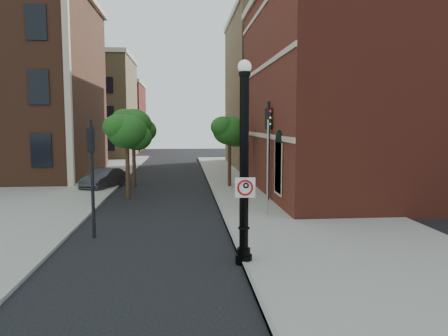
{
  "coord_description": "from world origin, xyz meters",
  "views": [
    {
      "loc": [
        0.3,
        -12.0,
        4.25
      ],
      "look_at": [
        1.6,
        2.0,
        2.79
      ],
      "focal_mm": 35.0,
      "sensor_mm": 36.0,
      "label": 1
    }
  ],
  "objects": [
    {
      "name": "street_tree_c",
      "position": [
        3.32,
        16.26,
        3.68
      ],
      "size": [
        2.59,
        2.34,
        4.67
      ],
      "color": "#372116",
      "rests_on": "ground"
    },
    {
      "name": "brick_wall_building",
      "position": [
        16.0,
        14.0,
        6.26
      ],
      "size": [
        22.3,
        16.3,
        12.5
      ],
      "color": "maroon",
      "rests_on": "ground"
    },
    {
      "name": "traffic_signal_left",
      "position": [
        -3.04,
        4.2,
        2.93
      ],
      "size": [
        0.3,
        0.37,
        4.35
      ],
      "rotation": [
        0.0,
        0.0,
        0.13
      ],
      "color": "black",
      "rests_on": "ground"
    },
    {
      "name": "utility_pole",
      "position": [
        4.06,
        7.24,
        2.19
      ],
      "size": [
        0.09,
        0.09,
        4.39
      ],
      "primitive_type": "cylinder",
      "color": "#999999",
      "rests_on": "ground"
    },
    {
      "name": "no_parking_sign",
      "position": [
        2.1,
        0.58,
        2.36
      ],
      "size": [
        0.6,
        0.09,
        0.6
      ],
      "rotation": [
        0.0,
        0.0,
        -0.06
      ],
      "color": "white",
      "rests_on": "ground"
    },
    {
      "name": "sidewalk_left",
      "position": [
        -9.0,
        18.0,
        0.06
      ],
      "size": [
        10.0,
        50.0,
        0.12
      ],
      "primitive_type": "cube",
      "color": "gray",
      "rests_on": "ground"
    },
    {
      "name": "lamppost",
      "position": [
        2.08,
        0.74,
        2.8
      ],
      "size": [
        0.51,
        0.51,
        6.06
      ],
      "color": "black",
      "rests_on": "ground"
    },
    {
      "name": "sidewalk_right",
      "position": [
        6.0,
        10.0,
        0.06
      ],
      "size": [
        8.0,
        60.0,
        0.12
      ],
      "primitive_type": "cube",
      "color": "gray",
      "rests_on": "ground"
    },
    {
      "name": "bg_building_red",
      "position": [
        -12.0,
        58.0,
        5.0
      ],
      "size": [
        12.0,
        12.0,
        10.0
      ],
      "primitive_type": "cube",
      "color": "maroon",
      "rests_on": "ground"
    },
    {
      "name": "parked_car",
      "position": [
        -4.88,
        16.79,
        0.64
      ],
      "size": [
        2.59,
        4.12,
        1.28
      ],
      "primitive_type": "imported",
      "rotation": [
        0.0,
        0.0,
        -0.34
      ],
      "color": "#2E2E33",
      "rests_on": "ground"
    },
    {
      "name": "traffic_signal_right",
      "position": [
        4.81,
        10.85,
        3.61
      ],
      "size": [
        0.43,
        0.47,
        5.36
      ],
      "rotation": [
        0.0,
        0.0,
        -0.41
      ],
      "color": "black",
      "rests_on": "ground"
    },
    {
      "name": "curb_edge",
      "position": [
        2.05,
        10.0,
        0.07
      ],
      "size": [
        0.1,
        60.0,
        0.14
      ],
      "primitive_type": "cube",
      "color": "gray",
      "rests_on": "ground"
    },
    {
      "name": "street_tree_a",
      "position": [
        -2.79,
        12.72,
        3.71
      ],
      "size": [
        2.62,
        2.36,
        4.71
      ],
      "color": "#372116",
      "rests_on": "ground"
    },
    {
      "name": "street_tree_b",
      "position": [
        -2.91,
        16.97,
        4.06
      ],
      "size": [
        2.86,
        2.58,
        5.15
      ],
      "color": "#372116",
      "rests_on": "ground"
    },
    {
      "name": "bg_building_tan_b",
      "position": [
        16.0,
        30.0,
        7.0
      ],
      "size": [
        22.0,
        14.0,
        14.0
      ],
      "primitive_type": "cube",
      "color": "#91764F",
      "rests_on": "ground"
    },
    {
      "name": "ground",
      "position": [
        0.0,
        0.0,
        0.0
      ],
      "size": [
        120.0,
        120.0,
        0.0
      ],
      "primitive_type": "plane",
      "color": "black",
      "rests_on": "ground"
    },
    {
      "name": "bg_building_tan_a",
      "position": [
        -12.0,
        44.0,
        6.0
      ],
      "size": [
        12.0,
        12.0,
        12.0
      ],
      "primitive_type": "cube",
      "color": "#91764F",
      "rests_on": "ground"
    }
  ]
}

